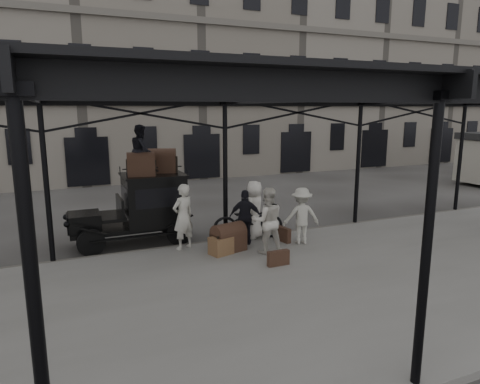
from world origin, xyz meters
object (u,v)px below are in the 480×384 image
object	(u,v)px
bicycle	(248,221)
taxi	(144,205)
steamer_trunk_platform	(229,239)
porter_left	(183,217)
steamer_trunk_roof_near	(141,166)
porter_official	(245,217)

from	to	relation	value
bicycle	taxi	bearing A→B (deg)	77.10
steamer_trunk_platform	bicycle	bearing A→B (deg)	25.66
porter_left	steamer_trunk_roof_near	size ratio (longest dim) A/B	2.37
steamer_trunk_platform	taxi	bearing A→B (deg)	116.37
porter_official	steamer_trunk_roof_near	size ratio (longest dim) A/B	2.04
steamer_trunk_platform	porter_left	bearing A→B (deg)	132.94
taxi	steamer_trunk_roof_near	distance (m)	1.30
bicycle	steamer_trunk_platform	distance (m)	1.34
porter_left	steamer_trunk_platform	xyz separation A→B (m)	(1.12, -0.71, -0.62)
taxi	bicycle	size ratio (longest dim) A/B	1.64
porter_left	porter_official	size ratio (longest dim) A/B	1.16
porter_left	steamer_trunk_platform	world-z (taller)	porter_left
porter_left	steamer_trunk_roof_near	world-z (taller)	steamer_trunk_roof_near
porter_official	steamer_trunk_roof_near	world-z (taller)	steamer_trunk_roof_near
taxi	porter_left	xyz separation A→B (m)	(0.83, -1.53, -0.09)
porter_official	bicycle	world-z (taller)	porter_official
taxi	steamer_trunk_platform	distance (m)	3.06
taxi	bicycle	distance (m)	3.30
porter_left	taxi	bearing A→B (deg)	-84.09
porter_left	bicycle	distance (m)	2.17
porter_official	steamer_trunk_platform	size ratio (longest dim) A/B	1.78
bicycle	porter_left	bearing A→B (deg)	106.03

